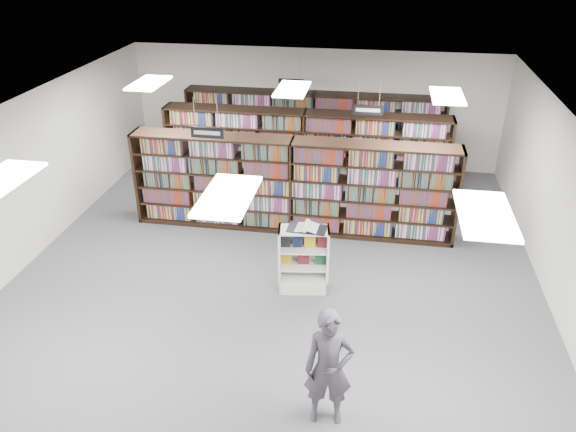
% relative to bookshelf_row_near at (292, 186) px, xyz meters
% --- Properties ---
extents(floor, '(12.00, 12.00, 0.00)m').
position_rel_bookshelf_row_near_xyz_m(floor, '(0.00, -2.00, -1.05)').
color(floor, '#56565C').
rests_on(floor, ground).
extents(ceiling, '(10.00, 12.00, 0.10)m').
position_rel_bookshelf_row_near_xyz_m(ceiling, '(0.00, -2.00, 2.15)').
color(ceiling, silver).
rests_on(ceiling, wall_back).
extents(wall_back, '(10.00, 0.10, 3.20)m').
position_rel_bookshelf_row_near_xyz_m(wall_back, '(0.00, 4.00, 0.55)').
color(wall_back, white).
rests_on(wall_back, ground).
extents(wall_left, '(0.10, 12.00, 3.20)m').
position_rel_bookshelf_row_near_xyz_m(wall_left, '(-5.00, -2.00, 0.55)').
color(wall_left, white).
rests_on(wall_left, ground).
extents(wall_right, '(0.10, 12.00, 3.20)m').
position_rel_bookshelf_row_near_xyz_m(wall_right, '(5.00, -2.00, 0.55)').
color(wall_right, white).
rests_on(wall_right, ground).
extents(bookshelf_row_near, '(7.00, 0.60, 2.10)m').
position_rel_bookshelf_row_near_xyz_m(bookshelf_row_near, '(0.00, 0.00, 0.00)').
color(bookshelf_row_near, black).
rests_on(bookshelf_row_near, floor).
extents(bookshelf_row_mid, '(7.00, 0.60, 2.10)m').
position_rel_bookshelf_row_near_xyz_m(bookshelf_row_mid, '(0.00, 2.00, 0.00)').
color(bookshelf_row_mid, black).
rests_on(bookshelf_row_mid, floor).
extents(bookshelf_row_far, '(7.00, 0.60, 2.10)m').
position_rel_bookshelf_row_near_xyz_m(bookshelf_row_far, '(0.00, 3.70, 0.00)').
color(bookshelf_row_far, black).
rests_on(bookshelf_row_far, floor).
extents(aisle_sign_left, '(0.65, 0.02, 0.80)m').
position_rel_bookshelf_row_near_xyz_m(aisle_sign_left, '(-1.50, -1.00, 1.48)').
color(aisle_sign_left, '#B2B2B7').
rests_on(aisle_sign_left, ceiling).
extents(aisle_sign_right, '(0.65, 0.02, 0.80)m').
position_rel_bookshelf_row_near_xyz_m(aisle_sign_right, '(1.50, 1.00, 1.48)').
color(aisle_sign_right, '#B2B2B7').
rests_on(aisle_sign_right, ceiling).
extents(aisle_sign_center, '(0.65, 0.02, 0.80)m').
position_rel_bookshelf_row_near_xyz_m(aisle_sign_center, '(-0.50, 3.00, 1.48)').
color(aisle_sign_center, '#B2B2B7').
rests_on(aisle_sign_center, ceiling).
extents(troffer_front_left, '(0.60, 1.20, 0.04)m').
position_rel_bookshelf_row_near_xyz_m(troffer_front_left, '(-3.00, -5.00, 2.11)').
color(troffer_front_left, white).
rests_on(troffer_front_left, ceiling).
extents(troffer_front_center, '(0.60, 1.20, 0.04)m').
position_rel_bookshelf_row_near_xyz_m(troffer_front_center, '(0.00, -5.00, 2.11)').
color(troffer_front_center, white).
rests_on(troffer_front_center, ceiling).
extents(troffer_front_right, '(0.60, 1.20, 0.04)m').
position_rel_bookshelf_row_near_xyz_m(troffer_front_right, '(3.00, -5.00, 2.11)').
color(troffer_front_right, white).
rests_on(troffer_front_right, ceiling).
extents(troffer_back_left, '(0.60, 1.20, 0.04)m').
position_rel_bookshelf_row_near_xyz_m(troffer_back_left, '(-3.00, 0.00, 2.11)').
color(troffer_back_left, white).
rests_on(troffer_back_left, ceiling).
extents(troffer_back_center, '(0.60, 1.20, 0.04)m').
position_rel_bookshelf_row_near_xyz_m(troffer_back_center, '(0.00, 0.00, 2.11)').
color(troffer_back_center, white).
rests_on(troffer_back_center, ceiling).
extents(troffer_back_right, '(0.60, 1.20, 0.04)m').
position_rel_bookshelf_row_near_xyz_m(troffer_back_right, '(3.00, 0.00, 2.11)').
color(troffer_back_right, white).
rests_on(troffer_back_right, ceiling).
extents(endcap_display, '(0.96, 0.57, 1.27)m').
position_rel_bookshelf_row_near_xyz_m(endcap_display, '(0.57, -2.24, -0.61)').
color(endcap_display, silver).
rests_on(endcap_display, floor).
extents(open_book, '(0.71, 0.44, 0.13)m').
position_rel_bookshelf_row_near_xyz_m(open_book, '(0.62, -2.26, 0.25)').
color(open_book, black).
rests_on(open_book, endcap_display).
extents(shopper, '(0.69, 0.49, 1.78)m').
position_rel_bookshelf_row_near_xyz_m(shopper, '(1.33, -5.29, -0.16)').
color(shopper, '#423E47').
rests_on(shopper, floor).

